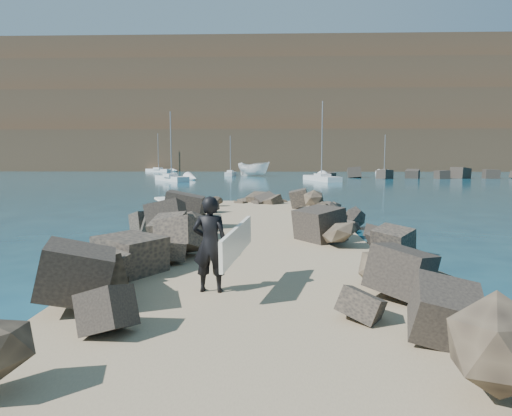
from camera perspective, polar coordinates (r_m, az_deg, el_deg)
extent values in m
plane|color=#0F384C|center=(13.82, 0.13, -5.75)|extent=(800.00, 800.00, 0.00)
cube|color=#8C7759|center=(11.80, -0.15, -6.32)|extent=(6.00, 26.00, 0.60)
cube|color=black|center=(12.68, -13.33, -4.69)|extent=(2.60, 22.00, 1.00)
cube|color=black|center=(12.50, 13.38, -4.85)|extent=(2.60, 22.00, 1.00)
cube|color=black|center=(76.80, 28.65, 3.71)|extent=(52.00, 4.00, 1.20)
cube|color=#2D4919|center=(174.28, 5.04, 10.44)|extent=(360.00, 140.00, 32.00)
cube|color=white|center=(16.95, -10.13, -0.09)|extent=(1.82, 1.93, 0.07)
imported|color=white|center=(76.48, -0.28, 4.91)|extent=(6.52, 5.36, 2.41)
imported|color=black|center=(7.75, -5.75, -4.52)|extent=(0.62, 0.43, 1.63)
cube|color=white|center=(7.70, -2.43, -4.23)|extent=(0.40, 2.01, 0.64)
cube|color=silver|center=(60.29, -10.51, 3.57)|extent=(5.66, 7.16, 0.80)
cylinder|color=gray|center=(60.27, -10.60, 7.85)|extent=(0.12, 0.12, 8.31)
cube|color=silver|center=(59.55, -10.67, 4.02)|extent=(2.20, 2.43, 0.44)
cube|color=silver|center=(78.18, -3.21, 4.23)|extent=(1.54, 5.66, 0.80)
cylinder|color=gray|center=(78.14, -3.22, 6.74)|extent=(0.12, 0.12, 6.17)
cube|color=silver|center=(77.50, -3.25, 4.58)|extent=(0.98, 1.62, 0.44)
cube|color=silver|center=(86.86, 15.72, 4.20)|extent=(1.37, 6.07, 0.80)
cylinder|color=gray|center=(86.83, 15.79, 6.63)|extent=(0.12, 0.12, 6.66)
cube|color=silver|center=(86.15, 15.85, 4.51)|extent=(0.98, 1.70, 0.44)
cube|color=silver|center=(104.46, -12.08, 4.58)|extent=(6.77, 5.50, 0.80)
cylinder|color=gray|center=(104.44, -12.13, 6.94)|extent=(0.12, 0.12, 7.92)
cube|color=silver|center=(103.96, -12.15, 4.85)|extent=(2.31, 2.12, 0.44)
cube|color=silver|center=(113.06, 20.33, 4.44)|extent=(2.57, 5.96, 0.80)
cylinder|color=gray|center=(113.03, 20.40, 6.24)|extent=(0.12, 0.12, 6.41)
cube|color=silver|center=(112.40, 20.45, 4.69)|extent=(1.28, 1.80, 0.44)
cube|color=silver|center=(60.46, 8.18, 3.62)|extent=(4.26, 9.01, 0.80)
cylinder|color=gray|center=(60.46, 8.25, 8.54)|extent=(0.12, 0.12, 9.70)
cube|color=silver|center=(59.43, 8.29, 4.05)|extent=(2.03, 2.76, 0.44)
cube|color=white|center=(173.20, -12.22, 16.37)|extent=(10.00, 8.00, 4.00)
cube|color=white|center=(181.18, 1.71, 15.96)|extent=(8.00, 6.00, 3.50)
cube|color=white|center=(168.10, 14.25, 16.64)|extent=(12.00, 7.00, 4.00)
cube|color=white|center=(189.46, 24.19, 14.92)|extent=(6.00, 6.00, 3.00)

